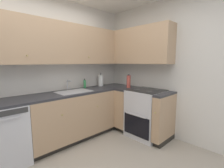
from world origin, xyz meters
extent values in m
cube|color=silver|center=(0.00, 1.52, 1.29)|extent=(3.78, 0.05, 2.58)
cube|color=silver|center=(1.87, 0.00, 1.29)|extent=(0.05, 3.09, 2.58)
cube|color=silver|center=(-0.65, 1.19, 0.43)|extent=(0.60, 0.60, 0.87)
cube|color=#333333|center=(-0.65, 0.89, 0.82)|extent=(0.55, 0.01, 0.07)
cube|color=silver|center=(-0.65, 0.88, 0.75)|extent=(0.36, 0.02, 0.02)
cube|color=tan|center=(0.45, 1.19, 0.48)|extent=(1.58, 0.60, 0.78)
cube|color=black|center=(0.45, 1.22, 0.04)|extent=(1.58, 0.54, 0.09)
sphere|color=tan|center=(0.10, 0.88, 0.62)|extent=(0.02, 0.02, 0.02)
sphere|color=tan|center=(0.80, 0.88, 0.62)|extent=(0.02, 0.02, 0.02)
cube|color=#2D2D33|center=(0.45, 1.19, 0.88)|extent=(2.79, 0.60, 0.03)
cube|color=tan|center=(1.54, 0.77, 0.48)|extent=(0.60, 0.25, 0.78)
cube|color=black|center=(1.57, 0.77, 0.04)|extent=(0.54, 0.25, 0.09)
cube|color=tan|center=(1.54, -0.06, 0.48)|extent=(0.60, 0.15, 0.78)
cube|color=black|center=(1.57, -0.06, 0.04)|extent=(0.54, 0.15, 0.09)
sphere|color=tan|center=(1.23, -0.06, 0.62)|extent=(0.02, 0.02, 0.02)
cube|color=#2D2D33|center=(1.54, 0.77, 0.88)|extent=(0.60, 0.25, 0.03)
cube|color=#2D2D33|center=(1.54, -0.06, 0.88)|extent=(0.60, 0.15, 0.03)
cube|color=silver|center=(1.56, 0.32, 0.45)|extent=(0.64, 0.62, 0.90)
cube|color=black|center=(1.23, 0.32, 0.29)|extent=(0.02, 0.55, 0.38)
cube|color=silver|center=(1.21, 0.32, 0.50)|extent=(0.02, 0.43, 0.02)
cube|color=black|center=(1.56, 0.32, 0.91)|extent=(0.59, 0.60, 0.01)
cube|color=silver|center=(1.87, 0.32, 0.98)|extent=(0.03, 0.60, 0.15)
cylinder|color=#4C4C4C|center=(1.42, 0.18, 0.92)|extent=(0.11, 0.11, 0.01)
cylinder|color=#4C4C4C|center=(1.42, 0.46, 0.92)|extent=(0.11, 0.11, 0.01)
cylinder|color=#4C4C4C|center=(1.70, 0.18, 0.92)|extent=(0.11, 0.11, 0.01)
cylinder|color=#4C4C4C|center=(1.70, 0.46, 0.92)|extent=(0.11, 0.11, 0.01)
cube|color=tan|center=(0.29, 1.33, 1.76)|extent=(2.47, 0.32, 0.71)
sphere|color=tan|center=(-0.26, 1.16, 1.53)|extent=(0.02, 0.02, 0.02)
sphere|color=tan|center=(0.83, 1.16, 1.53)|extent=(0.02, 0.02, 0.02)
cube|color=tan|center=(1.68, 0.71, 1.76)|extent=(0.32, 1.56, 0.71)
cube|color=#B7B7BC|center=(0.48, 1.16, 0.90)|extent=(0.60, 0.40, 0.01)
cube|color=gray|center=(0.48, 1.16, 0.86)|extent=(0.55, 0.36, 0.09)
cube|color=#99999E|center=(0.48, 1.16, 0.87)|extent=(0.02, 0.35, 0.06)
cylinder|color=silver|center=(0.48, 1.39, 1.00)|extent=(0.02, 0.02, 0.20)
cylinder|color=silver|center=(0.48, 1.32, 1.09)|extent=(0.02, 0.15, 0.02)
cylinder|color=silver|center=(0.53, 1.39, 0.93)|extent=(0.02, 0.02, 0.06)
cylinder|color=#338C4C|center=(0.86, 1.37, 0.98)|extent=(0.05, 0.05, 0.16)
cylinder|color=#262626|center=(0.86, 1.37, 1.08)|extent=(0.02, 0.02, 0.03)
cylinder|color=white|center=(1.28, 1.35, 1.02)|extent=(0.11, 0.11, 0.25)
cylinder|color=#3F3F3F|center=(1.28, 1.35, 1.04)|extent=(0.02, 0.02, 0.31)
cylinder|color=#BF4C3F|center=(1.54, 0.77, 1.03)|extent=(0.08, 0.08, 0.26)
cylinder|color=black|center=(1.54, 0.77, 1.17)|extent=(0.04, 0.04, 0.02)
camera|label=1|loc=(-0.98, -1.34, 1.44)|focal=25.35mm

